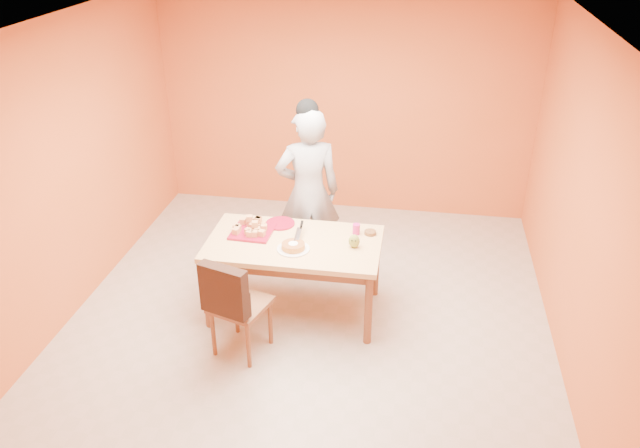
% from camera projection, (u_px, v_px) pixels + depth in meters
% --- Properties ---
extents(floor, '(5.00, 5.00, 0.00)m').
position_uv_depth(floor, '(308.00, 320.00, 5.94)').
color(floor, '#BBB0A0').
rests_on(floor, ground).
extents(ceiling, '(5.00, 5.00, 0.00)m').
position_uv_depth(ceiling, '(305.00, 28.00, 4.67)').
color(ceiling, white).
rests_on(ceiling, wall_back).
extents(wall_back, '(4.50, 0.00, 4.50)m').
position_uv_depth(wall_back, '(345.00, 105.00, 7.48)').
color(wall_back, '#D56331').
rests_on(wall_back, floor).
extents(wall_left, '(0.00, 5.00, 5.00)m').
position_uv_depth(wall_left, '(62.00, 174.00, 5.63)').
color(wall_left, '#D56331').
rests_on(wall_left, floor).
extents(wall_right, '(0.00, 5.00, 5.00)m').
position_uv_depth(wall_right, '(584.00, 211.00, 4.98)').
color(wall_right, '#D56331').
rests_on(wall_right, floor).
extents(dining_table, '(1.60, 0.90, 0.76)m').
position_uv_depth(dining_table, '(294.00, 250.00, 5.78)').
color(dining_table, tan).
rests_on(dining_table, floor).
extents(dining_chair, '(0.57, 0.63, 0.97)m').
position_uv_depth(dining_chair, '(240.00, 303.00, 5.31)').
color(dining_chair, brown).
rests_on(dining_chair, floor).
extents(pastry_pile, '(0.34, 0.34, 0.11)m').
position_uv_depth(pastry_pile, '(252.00, 225.00, 5.85)').
color(pastry_pile, tan).
rests_on(pastry_pile, pastry_platter).
extents(person, '(0.76, 0.62, 1.80)m').
position_uv_depth(person, '(308.00, 193.00, 6.33)').
color(person, '#9C9C9E').
rests_on(person, floor).
extents(pastry_platter, '(0.39, 0.39, 0.02)m').
position_uv_depth(pastry_platter, '(252.00, 232.00, 5.88)').
color(pastry_platter, maroon).
rests_on(pastry_platter, dining_table).
extents(red_dinner_plate, '(0.36, 0.36, 0.02)m').
position_uv_depth(red_dinner_plate, '(280.00, 223.00, 6.03)').
color(red_dinner_plate, maroon).
rests_on(red_dinner_plate, dining_table).
extents(white_cake_plate, '(0.33, 0.33, 0.01)m').
position_uv_depth(white_cake_plate, '(293.00, 249.00, 5.60)').
color(white_cake_plate, silver).
rests_on(white_cake_plate, dining_table).
extents(sponge_cake, '(0.23, 0.23, 0.05)m').
position_uv_depth(sponge_cake, '(293.00, 246.00, 5.59)').
color(sponge_cake, gold).
rests_on(sponge_cake, white_cake_plate).
extents(cake_server, '(0.06, 0.24, 0.01)m').
position_uv_depth(cake_server, '(298.00, 234.00, 5.73)').
color(cake_server, silver).
rests_on(cake_server, sponge_cake).
extents(egg_ornament, '(0.11, 0.09, 0.13)m').
position_uv_depth(egg_ornament, '(354.00, 241.00, 5.61)').
color(egg_ornament, olive).
rests_on(egg_ornament, dining_table).
extents(magenta_glass, '(0.08, 0.08, 0.10)m').
position_uv_depth(magenta_glass, '(356.00, 229.00, 5.84)').
color(magenta_glass, '#BC1C74').
rests_on(magenta_glass, dining_table).
extents(checker_tin, '(0.12, 0.12, 0.03)m').
position_uv_depth(checker_tin, '(370.00, 233.00, 5.85)').
color(checker_tin, '#37230F').
rests_on(checker_tin, dining_table).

